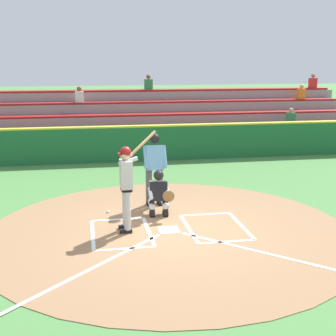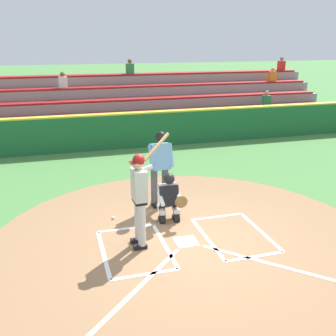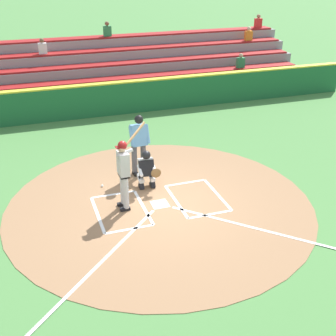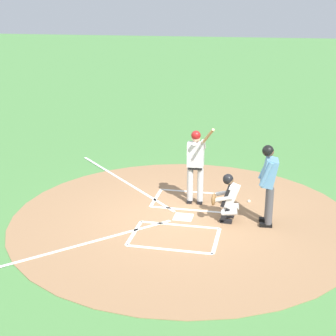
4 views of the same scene
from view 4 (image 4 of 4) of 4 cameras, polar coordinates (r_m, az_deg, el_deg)
The scene contains 7 objects.
ground_plane at distance 11.82m, azimuth 1.74°, elevation -5.64°, with size 120.00×120.00×0.00m, color #4C8442.
dirt_circle at distance 11.81m, azimuth 1.75°, elevation -5.61°, with size 8.00×8.00×0.01m, color #99704C.
home_plate_and_chalk at distance 11.98m, azimuth -2.41°, elevation -5.21°, with size 7.93×4.91×0.01m.
batter at distance 12.23m, azimuth 3.18°, elevation 0.71°, with size 0.91×0.74×2.13m.
catcher at distance 11.51m, azimuth 6.82°, elevation -3.26°, with size 0.59×0.63×1.13m.
plate_umpire at distance 11.28m, azimuth 11.34°, elevation -1.31°, with size 0.60×0.44×1.86m.
baseball at distance 12.80m, azimuth 9.16°, elevation -3.74°, with size 0.07×0.07×0.07m, color white.
Camera 4 is at (-10.61, -1.89, 4.84)m, focal length 53.79 mm.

